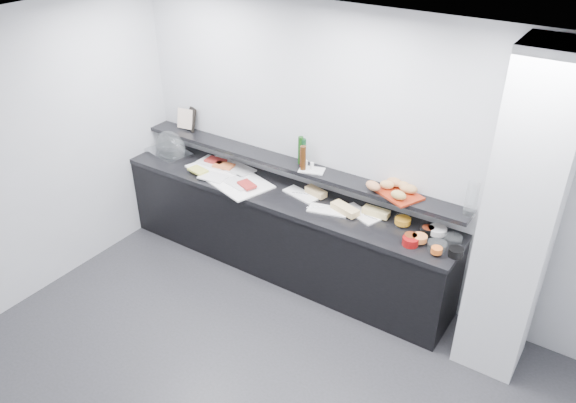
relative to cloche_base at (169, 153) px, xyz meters
The scene contains 55 objects.
back_wall 2.29m from the cloche_base, ahead, with size 5.00×0.02×2.70m, color silver.
ceiling 3.33m from the cloche_base, 37.71° to the right, with size 5.00×5.00×0.00m, color white.
column 3.75m from the cloche_base, ahead, with size 0.50×0.50×2.70m, color silver.
buffet_cabinet 1.61m from the cloche_base, ahead, with size 3.60×0.60×0.85m, color black.
counter_top 1.53m from the cloche_base, ahead, with size 3.62×0.62×0.05m, color black.
wall_shelf 1.55m from the cloche_base, ahead, with size 3.60×0.25×0.04m, color black.
cloche_base is the anchor object (origin of this frame).
cloche_dome 0.13m from the cloche_base, 20.16° to the right, with size 0.42×0.27×0.34m, color silver.
linen_runner 0.90m from the cloche_base, ahead, with size 0.99×0.47×0.01m, color white.
platter_meat_a 0.58m from the cloche_base, ahead, with size 0.34×0.23×0.01m, color white.
food_meat_a 0.60m from the cloche_base, 10.15° to the left, with size 0.21×0.14×0.02m, color maroon.
platter_salmon 0.90m from the cloche_base, ahead, with size 0.34×0.23×0.01m, color silver.
food_salmon 0.74m from the cloche_base, ahead, with size 0.21×0.13×0.02m, color orange.
platter_cheese 0.81m from the cloche_base, 12.49° to the right, with size 0.28×0.19×0.01m, color white.
food_cheese 0.61m from the cloche_base, 16.28° to the right, with size 0.20×0.13×0.02m, color #CCCB4F.
platter_meat_b 1.10m from the cloche_base, ahead, with size 0.29×0.19×0.01m, color silver.
food_meat_b 1.21m from the cloche_base, ahead, with size 0.19×0.12×0.02m, color maroon.
sandwich_plate_left 1.72m from the cloche_base, ahead, with size 0.37×0.16×0.01m, color white.
sandwich_food_left 1.85m from the cloche_base, ahead, with size 0.23×0.09×0.06m, color tan.
tongs_left 1.72m from the cloche_base, ahead, with size 0.01×0.01×0.16m, color silver.
sandwich_plate_mid 2.09m from the cloche_base, ahead, with size 0.37×0.16×0.01m, color white.
sandwich_food_mid 2.24m from the cloche_base, ahead, with size 0.28×0.11×0.06m, color #E3BD77.
tongs_mid 1.97m from the cloche_base, ahead, with size 0.01×0.01×0.16m, color silver.
sandwich_plate_right 2.37m from the cloche_base, ahead, with size 0.38×0.16×0.01m, color white.
sandwich_food_right 2.50m from the cloche_base, ahead, with size 0.25×0.09×0.06m, color #E5CA78.
tongs_right 2.48m from the cloche_base, ahead, with size 0.01×0.01×0.16m, color #B1B3B8.
bowl_glass_fruit 2.76m from the cloche_base, ahead, with size 0.15×0.15×0.07m, color white.
fill_glass_fruit 2.77m from the cloche_base, ahead, with size 0.14×0.14×0.05m, color orange.
bowl_black_jam 3.00m from the cloche_base, ahead, with size 0.14×0.14×0.07m, color black.
fill_black_jam 3.01m from the cloche_base, ahead, with size 0.10×0.10×0.05m, color #541B0C.
bowl_glass_cream 3.23m from the cloche_base, ahead, with size 0.15×0.15×0.07m, color white.
fill_glass_cream 3.08m from the cloche_base, ahead, with size 0.16×0.16×0.05m, color silver.
bowl_red_jam 2.95m from the cloche_base, ahead, with size 0.14×0.14×0.07m, color maroon.
fill_red_jam 2.93m from the cloche_base, ahead, with size 0.11×0.11×0.05m, color #61240D.
bowl_glass_salmon 3.16m from the cloche_base, ahead, with size 0.16×0.16×0.07m, color silver.
fill_glass_salmon 3.00m from the cloche_base, ahead, with size 0.13×0.13×0.05m, color orange.
bowl_black_fruit 3.32m from the cloche_base, ahead, with size 0.13×0.13×0.07m, color black.
fill_black_fruit 3.18m from the cloche_base, ahead, with size 0.09×0.09×0.05m, color orange.
framed_print 0.46m from the cloche_base, 61.06° to the left, with size 0.22×0.02×0.26m, color black.
print_art 0.43m from the cloche_base, 63.26° to the left, with size 0.19×0.00×0.22m, color beige.
condiment_tray 1.81m from the cloche_base, ahead, with size 0.24×0.15×0.01m, color silver.
bottle_green_a 1.70m from the cloche_base, ahead, with size 0.05×0.05×0.26m, color #103B1D.
bottle_brown 1.75m from the cloche_base, ahead, with size 0.06×0.06×0.24m, color #3B1F0A.
bottle_green_b 1.68m from the cloche_base, ahead, with size 0.05×0.05×0.28m, color #123E11.
bottle_hot 1.70m from the cloche_base, ahead, with size 0.04×0.04×0.18m, color #B21E0C.
shaker_salt 1.74m from the cloche_base, ahead, with size 0.03×0.03×0.07m, color white.
shaker_pepper 1.81m from the cloche_base, ahead, with size 0.04×0.04×0.07m, color white.
bread_tray 2.68m from the cloche_base, ahead, with size 0.40×0.28×0.02m, color maroon.
bread_roll_nw 2.61m from the cloche_base, ahead, with size 0.15×0.09×0.08m, color #B37444.
bread_roll_n 2.71m from the cloche_base, ahead, with size 0.12×0.08×0.08m, color #B88246.
bread_roll_ne 2.76m from the cloche_base, ahead, with size 0.16×0.10×0.08m, color #B07B43.
bread_roll_sw 2.47m from the cloche_base, ahead, with size 0.15×0.10×0.08m, color #B06C43.
bread_roll_s 2.73m from the cloche_base, ahead, with size 0.14×0.09×0.08m, color #AE8842.
bread_roll_midw 2.57m from the cloche_base, ahead, with size 0.13×0.08×0.08m, color #C18949.
carafe 3.32m from the cloche_base, ahead, with size 0.10×0.10×0.30m, color white.
Camera 1 is at (2.01, -2.26, 3.61)m, focal length 35.00 mm.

